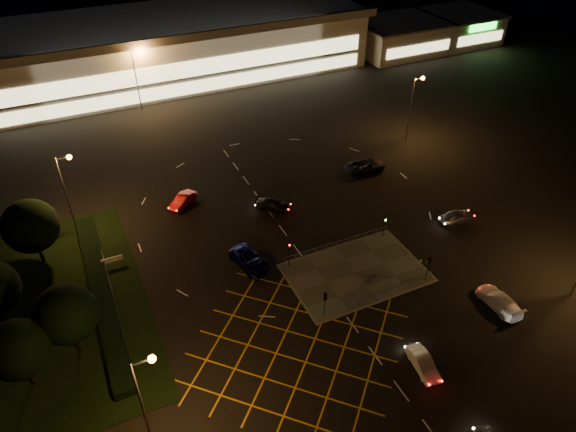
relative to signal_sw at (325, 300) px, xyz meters
name	(u,v)px	position (x,y,z in m)	size (l,w,h in m)	color
ground	(330,267)	(4.00, 5.99, -2.37)	(180.00, 180.00, 0.00)	black
pedestrian_island	(356,273)	(6.00, 3.99, -2.31)	(14.00, 9.00, 0.12)	#4C4944
grass_verge	(50,311)	(-24.00, 11.99, -2.33)	(18.00, 30.00, 0.08)	black
hedge	(102,292)	(-19.00, 11.99, -1.87)	(2.00, 26.00, 1.00)	black
supermarket	(174,46)	(4.00, 67.95, 2.95)	(72.00, 26.50, 10.50)	beige
retail_unit_a	(399,36)	(50.00, 59.97, 0.85)	(18.80, 14.80, 6.35)	beige
retail_unit_b	(459,27)	(66.00, 59.95, 0.85)	(14.80, 14.80, 6.35)	beige
streetlight_sw	(145,393)	(-17.56, -6.01, 4.20)	(1.78, 0.56, 10.03)	slate
streetlight_nw	(67,184)	(-19.56, 23.99, 4.20)	(1.78, 0.56, 10.03)	slate
streetlight_ne	(414,100)	(28.44, 25.99, 4.20)	(1.78, 0.56, 10.03)	slate
streetlight_far_left	(138,72)	(-5.56, 53.99, 4.20)	(1.78, 0.56, 10.03)	slate
streetlight_far_right	(346,35)	(34.44, 55.99, 4.20)	(1.78, 0.56, 10.03)	slate
signal_sw	(325,300)	(0.00, 0.00, 0.00)	(0.28, 0.30, 3.15)	black
signal_se	(429,264)	(12.00, 0.00, 0.00)	(0.28, 0.30, 3.15)	black
signal_nw	(289,250)	(0.00, 7.99, 0.00)	(0.28, 0.30, 3.15)	black
signal_ne	(385,221)	(12.00, 7.99, 0.00)	(0.28, 0.30, 3.15)	black
tree_a	(18,350)	(-26.00, 3.99, 1.97)	(5.04, 5.04, 6.86)	black
tree_c	(31,226)	(-24.00, 19.99, 2.59)	(5.76, 5.76, 7.84)	black
tree_e	(66,314)	(-22.00, 5.99, 2.28)	(5.40, 5.40, 7.35)	black
car_queue_white	(423,363)	(4.97, -8.87, -1.70)	(1.41, 4.05, 1.33)	white
car_left_blue	(250,260)	(-3.75, 9.92, -1.60)	(2.54, 5.50, 1.53)	#0B0E46
car_far_dkgrey	(273,205)	(2.71, 18.43, -1.72)	(1.81, 4.45, 1.29)	black
car_right_silver	(457,216)	(21.68, 6.74, -1.63)	(1.75, 4.34, 1.48)	#9FA0A5
car_circ_red	(183,200)	(-7.25, 23.99, -1.66)	(1.50, 4.30, 1.42)	maroon
car_east_grey	(366,166)	(17.90, 21.30, -1.59)	(2.59, 5.62, 1.56)	black
car_approach_white	(499,301)	(16.31, -6.01, -1.62)	(2.11, 5.18, 1.50)	silver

